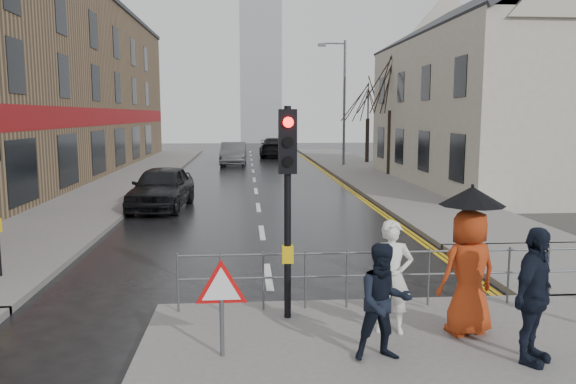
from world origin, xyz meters
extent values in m
plane|color=black|center=(0.00, 0.00, 0.00)|extent=(120.00, 120.00, 0.00)
cube|color=#605E5B|center=(-6.50, 23.00, 0.07)|extent=(4.00, 44.00, 0.14)
cube|color=#605E5B|center=(6.50, 25.00, 0.07)|extent=(4.00, 40.00, 0.14)
cube|color=#605E5B|center=(6.50, 3.00, 0.07)|extent=(4.00, 4.20, 0.14)
cube|color=#7B6447|center=(-12.00, 22.00, 5.00)|extent=(8.00, 42.00, 10.00)
cube|color=beige|center=(12.00, 18.00, 3.50)|extent=(9.00, 16.00, 7.00)
cube|color=#7B6447|center=(13.20, 22.00, 9.20)|extent=(0.70, 0.90, 1.80)
cube|color=#96999E|center=(1.50, 62.00, 9.00)|extent=(5.00, 5.00, 18.00)
cylinder|color=black|center=(0.20, 0.20, 1.84)|extent=(0.11, 0.11, 3.40)
cube|color=black|center=(0.20, 0.20, 2.99)|extent=(0.28, 0.22, 1.00)
cylinder|color=#FF0C07|center=(0.20, 0.06, 3.29)|extent=(0.16, 0.04, 0.16)
cylinder|color=black|center=(0.20, 0.06, 2.99)|extent=(0.16, 0.04, 0.16)
cylinder|color=black|center=(0.20, 0.06, 2.69)|extent=(0.16, 0.04, 0.16)
cube|color=gold|center=(0.20, 0.20, 1.19)|extent=(0.18, 0.14, 0.28)
cylinder|color=#595B5E|center=(-1.60, 0.60, 0.64)|extent=(0.04, 0.04, 1.00)
cylinder|color=#595B5E|center=(1.95, 0.60, 1.09)|extent=(7.10, 0.04, 0.04)
cylinder|color=#595B5E|center=(1.95, 0.60, 0.69)|extent=(7.10, 0.04, 0.04)
cylinder|color=#595B5E|center=(-0.80, -1.20, 0.56)|extent=(0.06, 0.06, 0.85)
cylinder|color=red|center=(-0.80, -1.20, 1.09)|extent=(0.80, 0.03, 0.80)
cylinder|color=white|center=(-0.80, -1.22, 1.09)|extent=(0.60, 0.03, 0.60)
cylinder|color=#595B5E|center=(6.00, 28.00, 4.14)|extent=(0.16, 0.16, 8.00)
cylinder|color=#595B5E|center=(5.30, 28.00, 7.94)|extent=(1.40, 0.10, 0.10)
cube|color=#595B5E|center=(4.50, 28.00, 7.84)|extent=(0.50, 0.25, 0.18)
cylinder|color=black|center=(7.50, 22.00, 1.89)|extent=(0.26, 0.26, 3.50)
cylinder|color=black|center=(8.00, 30.00, 1.64)|extent=(0.26, 0.26, 3.00)
imported|color=white|center=(1.71, -0.53, 1.00)|extent=(0.68, 0.51, 1.71)
imported|color=black|center=(1.36, -1.47, 0.93)|extent=(0.82, 0.66, 1.59)
imported|color=#AA3613|center=(2.83, -0.68, 1.09)|extent=(1.04, 0.81, 1.89)
cylinder|color=black|center=(2.83, -0.68, 1.19)|extent=(0.02, 0.02, 2.09)
cone|color=black|center=(2.83, -0.68, 2.23)|extent=(0.96, 0.96, 0.28)
imported|color=black|center=(3.29, -1.71, 1.05)|extent=(1.09, 1.05, 1.83)
imported|color=black|center=(-3.51, 12.00, 0.78)|extent=(2.22, 4.73, 1.57)
imported|color=#444648|center=(-1.27, 29.93, 0.77)|extent=(1.77, 4.73, 1.55)
imported|color=black|center=(1.89, 37.39, 0.78)|extent=(2.66, 5.54, 1.56)
camera|label=1|loc=(-0.46, -8.53, 3.40)|focal=35.00mm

